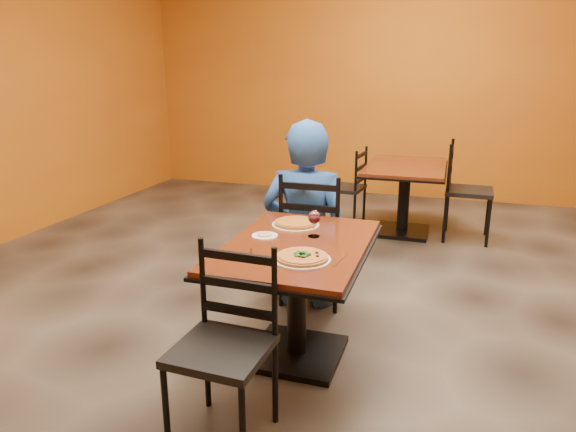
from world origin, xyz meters
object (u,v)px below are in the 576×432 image
(table_main, at_px, (297,273))
(chair_main_near, at_px, (221,351))
(plate_main, at_px, (302,259))
(plate_far, at_px, (296,225))
(pizza_main, at_px, (302,257))
(diner, at_px, (306,213))
(pizza_far, at_px, (296,222))
(chair_second_left, at_px, (344,188))
(chair_main_far, at_px, (315,236))
(table_second, at_px, (405,183))
(side_plate, at_px, (265,236))
(chair_second_right, at_px, (469,192))
(wine_glass, at_px, (314,222))

(table_main, xyz_separation_m, chair_main_near, (-0.12, -0.82, -0.08))
(plate_main, height_order, plate_far, same)
(pizza_main, xyz_separation_m, plate_far, (-0.22, 0.59, -0.02))
(diner, bearing_deg, table_main, 98.34)
(pizza_main, bearing_deg, plate_far, 110.26)
(plate_far, bearing_deg, pizza_far, -45.00)
(chair_second_left, bearing_deg, chair_main_far, 11.69)
(table_second, height_order, pizza_main, pizza_main)
(chair_second_left, xyz_separation_m, pizza_main, (0.40, -3.01, 0.32))
(plate_main, relative_size, side_plate, 1.94)
(plate_far, bearing_deg, chair_main_near, -90.42)
(chair_second_right, bearing_deg, chair_second_left, 91.45)
(chair_main_near, relative_size, plate_main, 3.05)
(chair_second_left, relative_size, pizza_far, 3.24)
(pizza_main, distance_m, plate_far, 0.63)
(plate_main, bearing_deg, wine_glass, 96.34)
(diner, bearing_deg, chair_second_right, -125.79)
(wine_glass, bearing_deg, side_plate, -161.43)
(chair_main_far, bearing_deg, side_plate, 81.25)
(table_main, xyz_separation_m, chair_second_right, (1.02, 2.75, -0.05))
(diner, distance_m, pizza_far, 0.49)
(table_second, distance_m, pizza_main, 3.03)
(chair_main_near, bearing_deg, plate_far, 91.79)
(plate_main, bearing_deg, side_plate, 136.46)
(plate_main, relative_size, pizza_main, 1.09)
(side_plate, xyz_separation_m, wine_glass, (0.29, 0.10, 0.08))
(table_main, height_order, pizza_far, pizza_far)
(plate_main, height_order, wine_glass, wine_glass)
(table_main, height_order, chair_main_far, chair_main_far)
(table_second, height_order, side_plate, side_plate)
(chair_main_near, distance_m, chair_main_far, 1.67)
(table_second, distance_m, chair_main_far, 1.96)
(side_plate, bearing_deg, plate_main, -43.54)
(chair_main_near, relative_size, plate_far, 3.05)
(chair_second_right, relative_size, plate_main, 3.29)
(table_second, bearing_deg, plate_far, -101.07)
(table_second, relative_size, pizza_far, 4.45)
(pizza_far, bearing_deg, chair_main_near, -90.42)
(chair_second_left, relative_size, pizza_main, 3.19)
(chair_main_near, bearing_deg, table_main, 83.87)
(chair_main_far, relative_size, diner, 0.73)
(plate_main, bearing_deg, plate_far, 110.26)
(pizza_main, bearing_deg, plate_main, 0.00)
(plate_main, distance_m, wine_glass, 0.42)
(table_second, xyz_separation_m, chair_main_near, (-0.48, -3.57, -0.08))
(plate_far, bearing_deg, table_main, -71.37)
(chair_second_right, xyz_separation_m, wine_glass, (-0.96, -2.60, 0.33))
(table_main, xyz_separation_m, diner, (-0.18, 0.81, 0.14))
(chair_second_right, bearing_deg, chair_main_near, 163.78)
(chair_main_far, bearing_deg, wine_glass, 102.97)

